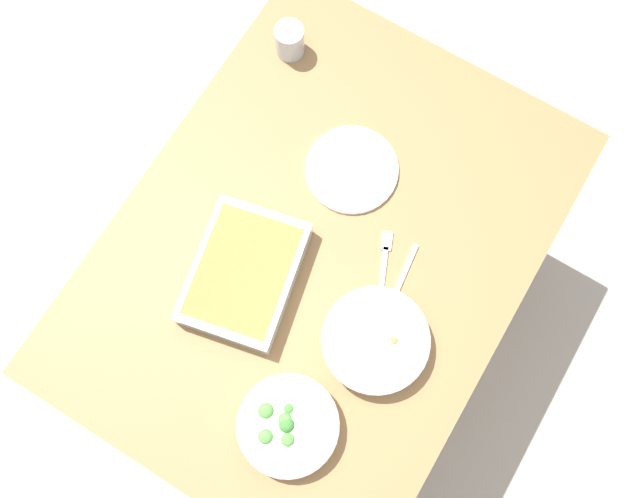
# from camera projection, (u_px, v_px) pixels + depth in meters

# --- Properties ---
(ground_plane) EXTENTS (6.00, 6.00, 0.00)m
(ground_plane) POSITION_uv_depth(u_px,v_px,m) (320.00, 306.00, 2.29)
(ground_plane) COLOR #B2A899
(dining_table) EXTENTS (1.20, 0.90, 0.74)m
(dining_table) POSITION_uv_depth(u_px,v_px,m) (320.00, 259.00, 1.66)
(dining_table) COLOR olive
(dining_table) RESTS_ON ground_plane
(stew_bowl) EXTENTS (0.24, 0.24, 0.06)m
(stew_bowl) POSITION_uv_depth(u_px,v_px,m) (375.00, 341.00, 1.48)
(stew_bowl) COLOR white
(stew_bowl) RESTS_ON dining_table
(broccoli_bowl) EXTENTS (0.22, 0.22, 0.06)m
(broccoli_bowl) POSITION_uv_depth(u_px,v_px,m) (288.00, 425.00, 1.44)
(broccoli_bowl) COLOR white
(broccoli_bowl) RESTS_ON dining_table
(baking_dish) EXTENTS (0.34, 0.28, 0.06)m
(baking_dish) POSITION_uv_depth(u_px,v_px,m) (244.00, 273.00, 1.52)
(baking_dish) COLOR silver
(baking_dish) RESTS_ON dining_table
(drink_cup) EXTENTS (0.07, 0.07, 0.08)m
(drink_cup) POSITION_uv_depth(u_px,v_px,m) (290.00, 41.00, 1.67)
(drink_cup) COLOR #B2BCC6
(drink_cup) RESTS_ON dining_table
(side_plate) EXTENTS (0.22, 0.22, 0.01)m
(side_plate) POSITION_uv_depth(u_px,v_px,m) (352.00, 170.00, 1.61)
(side_plate) COLOR white
(side_plate) RESTS_ON dining_table
(spoon_by_stew) EXTENTS (0.18, 0.04, 0.01)m
(spoon_by_stew) POSITION_uv_depth(u_px,v_px,m) (397.00, 289.00, 1.54)
(spoon_by_stew) COLOR silver
(spoon_by_stew) RESTS_ON dining_table
(fork_on_table) EXTENTS (0.17, 0.09, 0.01)m
(fork_on_table) POSITION_uv_depth(u_px,v_px,m) (384.00, 263.00, 1.56)
(fork_on_table) COLOR silver
(fork_on_table) RESTS_ON dining_table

